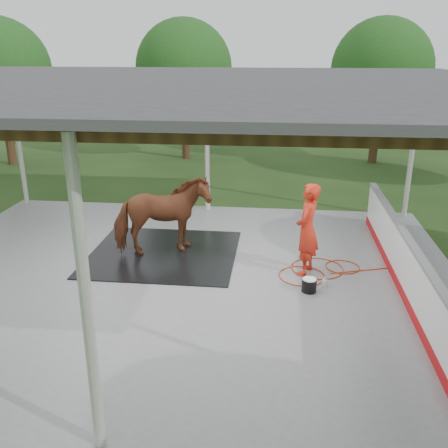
# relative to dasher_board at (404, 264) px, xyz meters

# --- Properties ---
(ground) EXTENTS (100.00, 100.00, 0.00)m
(ground) POSITION_rel_dasher_board_xyz_m (-4.60, 0.00, -0.59)
(ground) COLOR #1E3814
(concrete_slab) EXTENTS (12.00, 10.00, 0.05)m
(concrete_slab) POSITION_rel_dasher_board_xyz_m (-4.60, 0.00, -0.57)
(concrete_slab) COLOR slate
(concrete_slab) RESTS_ON ground
(pavilion_structure) EXTENTS (12.60, 10.60, 4.05)m
(pavilion_structure) POSITION_rel_dasher_board_xyz_m (-4.60, -0.00, 3.37)
(pavilion_structure) COLOR beige
(pavilion_structure) RESTS_ON ground
(dasher_board) EXTENTS (0.16, 8.00, 1.15)m
(dasher_board) POSITION_rel_dasher_board_xyz_m (0.00, 0.00, 0.00)
(dasher_board) COLOR #AE0E11
(dasher_board) RESTS_ON concrete_slab
(tree_belt) EXTENTS (28.00, 28.00, 5.80)m
(tree_belt) POSITION_rel_dasher_board_xyz_m (-4.30, 0.90, 3.20)
(tree_belt) COLOR #382314
(tree_belt) RESTS_ON ground
(rubber_mat) EXTENTS (3.40, 3.19, 0.03)m
(rubber_mat) POSITION_rel_dasher_board_xyz_m (-5.17, 1.23, -0.53)
(rubber_mat) COLOR black
(rubber_mat) RESTS_ON concrete_slab
(horse) EXTENTS (2.38, 1.77, 1.83)m
(horse) POSITION_rel_dasher_board_xyz_m (-5.17, 1.23, 0.40)
(horse) COLOR brown
(horse) RESTS_ON rubber_mat
(handler) EXTENTS (0.69, 0.84, 1.99)m
(handler) POSITION_rel_dasher_board_xyz_m (-1.90, 0.57, 0.45)
(handler) COLOR red
(handler) RESTS_ON concrete_slab
(wash_bucket) EXTENTS (0.30, 0.30, 0.28)m
(wash_bucket) POSITION_rel_dasher_board_xyz_m (-1.85, -0.32, -0.40)
(wash_bucket) COLOR black
(wash_bucket) RESTS_ON concrete_slab
(soap_bottle_a) EXTENTS (0.14, 0.14, 0.26)m
(soap_bottle_a) POSITION_rel_dasher_board_xyz_m (-1.85, -0.23, -0.41)
(soap_bottle_a) COLOR silver
(soap_bottle_a) RESTS_ON concrete_slab
(soap_bottle_b) EXTENTS (0.13, 0.13, 0.22)m
(soap_bottle_b) POSITION_rel_dasher_board_xyz_m (-1.52, -0.07, -0.43)
(soap_bottle_b) COLOR #338CD8
(soap_bottle_b) RESTS_ON concrete_slab
(hose_coil) EXTENTS (2.46, 1.49, 0.02)m
(hose_coil) POSITION_rel_dasher_board_xyz_m (-1.61, 0.67, -0.53)
(hose_coil) COLOR #B0300C
(hose_coil) RESTS_ON concrete_slab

